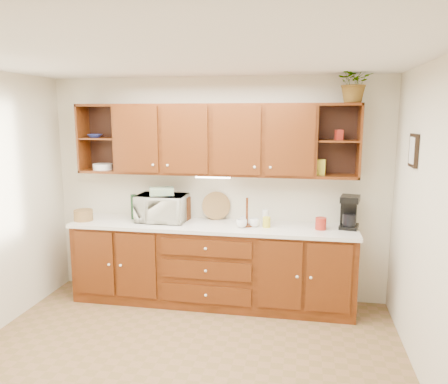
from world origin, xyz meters
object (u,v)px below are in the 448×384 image
at_px(microwave, 162,208).
at_px(coffee_maker, 349,212).
at_px(bread_box, 172,209).
at_px(potted_plant, 355,82).

distance_m(microwave, coffee_maker, 2.12).
bearing_deg(microwave, bread_box, 41.12).
bearing_deg(bread_box, coffee_maker, 10.08).
relative_size(coffee_maker, potted_plant, 0.84).
xyz_separation_m(microwave, coffee_maker, (2.12, 0.08, 0.02)).
relative_size(bread_box, coffee_maker, 1.07).
bearing_deg(coffee_maker, microwave, -166.09).
xyz_separation_m(coffee_maker, potted_plant, (-0.01, -0.02, 1.39)).
height_order(microwave, potted_plant, potted_plant).
relative_size(bread_box, potted_plant, 0.90).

